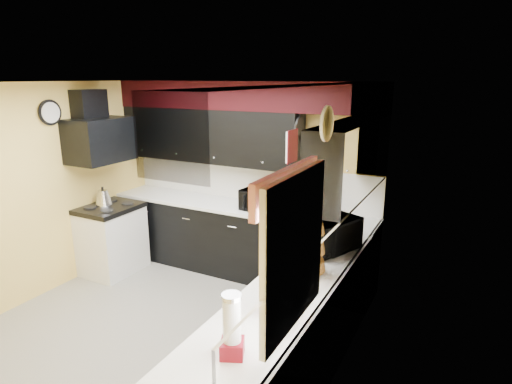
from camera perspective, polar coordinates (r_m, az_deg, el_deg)
ground at (r=4.82m, az=-11.74°, el=-17.17°), size 3.60×3.60×0.00m
wall_back at (r=5.73m, az=-1.07°, el=2.00°), size 3.60×0.06×2.50m
wall_right at (r=3.47m, az=11.03°, el=-7.18°), size 0.06×3.60×2.50m
wall_left at (r=5.59m, az=-26.94°, el=-0.00°), size 0.06×3.60×2.50m
ceiling at (r=4.09m, az=-13.65°, el=13.99°), size 3.60×3.60×0.06m
cab_back at (r=5.72m, az=-2.47°, el=-6.44°), size 3.60×0.60×0.90m
cab_right at (r=3.69m, az=4.20°, el=-19.62°), size 0.60×3.00×0.90m
counter_back at (r=5.56m, az=-2.53°, el=-1.94°), size 3.62×0.64×0.04m
counter_right at (r=3.45m, az=4.35°, el=-13.18°), size 0.64×3.02×0.04m
splash_back at (r=5.74m, az=-1.11°, el=1.39°), size 3.60×0.02×0.50m
splash_right at (r=3.50m, az=10.82°, el=-8.06°), size 0.02×3.60×0.50m
upper_back at (r=5.74m, az=-6.37°, el=7.51°), size 2.60×0.35×0.70m
upper_right at (r=4.20m, az=12.67°, el=4.45°), size 0.35×1.80×0.70m
soffit_back at (r=5.43m, az=-2.05°, el=12.72°), size 3.60×0.36×0.35m
soffit_right at (r=3.11m, az=7.83°, el=10.80°), size 0.36×3.24×0.35m
stove at (r=6.06m, az=-18.60°, el=-6.20°), size 0.60×0.75×0.86m
cooktop at (r=5.91m, az=-18.98°, el=-2.04°), size 0.62×0.77×0.06m
hood at (r=5.77m, az=-20.08°, el=6.52°), size 0.50×0.78×0.55m
hood_duct at (r=5.82m, az=-21.34°, el=10.65°), size 0.24×0.40×0.40m
window at (r=2.58m, az=5.19°, el=-7.84°), size 0.03×0.86×0.96m
valance at (r=2.47m, az=4.23°, el=0.96°), size 0.04×0.88×0.20m
pan_top at (r=5.04m, az=5.83°, el=8.76°), size 0.03×0.22×0.40m
pan_mid at (r=4.95m, az=5.19°, el=5.74°), size 0.03×0.28×0.46m
pan_low at (r=5.19m, az=6.28°, el=5.82°), size 0.03×0.24×0.42m
cut_board at (r=4.83m, az=4.76°, el=6.12°), size 0.03×0.26×0.35m
baskets at (r=3.62m, az=6.93°, el=-7.24°), size 0.27×0.27×0.50m
clock at (r=5.58m, az=-25.78°, el=9.52°), size 0.03×0.30×0.30m
deco_plate at (r=2.91m, az=9.43°, el=8.97°), size 0.03×0.24×0.24m
toaster_oven at (r=5.31m, az=0.46°, el=-1.09°), size 0.48×0.41×0.26m
microwave at (r=4.16m, az=9.64°, el=-5.55°), size 0.57×0.67×0.31m
utensil_crock at (r=5.11m, az=7.06°, el=-2.40°), size 0.18×0.18×0.17m
knife_block at (r=5.15m, az=8.51°, el=-2.04°), size 0.12×0.15×0.21m
kettle at (r=5.96m, az=-19.69°, el=-0.69°), size 0.27×0.27×0.20m
dispenser_a at (r=3.02m, az=2.39°, el=-12.58°), size 0.18×0.18×0.42m
dispenser_b at (r=2.63m, az=-3.23°, el=-17.64°), size 0.18×0.18×0.37m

